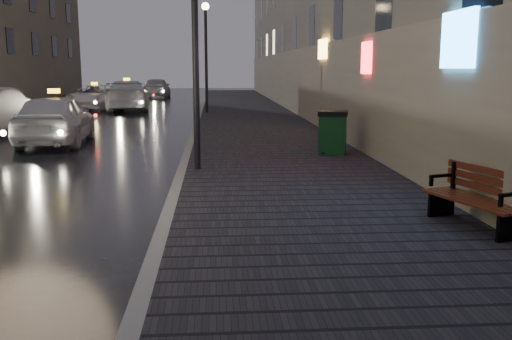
{
  "coord_description": "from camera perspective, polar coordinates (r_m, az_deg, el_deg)",
  "views": [
    {
      "loc": [
        2.25,
        -6.46,
        2.37
      ],
      "look_at": [
        2.85,
        1.91,
        0.85
      ],
      "focal_mm": 40.0,
      "sensor_mm": 36.0,
      "label": 1
    }
  ],
  "objects": [
    {
      "name": "taxi_near",
      "position": [
        18.78,
        -19.41,
        4.85
      ],
      "size": [
        2.13,
        4.73,
        1.58
      ],
      "primitive_type": "imported",
      "rotation": [
        0.0,
        0.0,
        3.2
      ],
      "color": "silver",
      "rests_on": "ground"
    },
    {
      "name": "curb_far",
      "position": [
        29.2,
        -23.49,
        4.9
      ],
      "size": [
        0.2,
        58.0,
        0.15
      ],
      "primitive_type": "cube",
      "color": "slate",
      "rests_on": "ground"
    },
    {
      "name": "taxi_far",
      "position": [
        34.25,
        -15.8,
        7.06
      ],
      "size": [
        2.82,
        5.19,
        1.38
      ],
      "primitive_type": "imported",
      "rotation": [
        0.0,
        0.0,
        -0.11
      ],
      "color": "silver",
      "rests_on": "ground"
    },
    {
      "name": "sidewalk",
      "position": [
        27.61,
        -0.67,
        5.48
      ],
      "size": [
        4.6,
        58.0,
        0.15
      ],
      "primitive_type": "cube",
      "color": "black",
      "rests_on": "ground"
    },
    {
      "name": "ground",
      "position": [
        7.24,
        -22.3,
        -9.64
      ],
      "size": [
        120.0,
        120.0,
        0.0
      ],
      "primitive_type": "plane",
      "color": "black",
      "rests_on": "ground"
    },
    {
      "name": "taxi_mid",
      "position": [
        32.62,
        -12.74,
        7.28
      ],
      "size": [
        3.04,
        5.93,
        1.65
      ],
      "primitive_type": "imported",
      "rotation": [
        0.0,
        0.0,
        3.28
      ],
      "color": "silver",
      "rests_on": "ground"
    },
    {
      "name": "curb",
      "position": [
        27.57,
        -5.68,
        5.43
      ],
      "size": [
        0.2,
        58.0,
        0.15
      ],
      "primitive_type": "cube",
      "color": "slate",
      "rests_on": "ground"
    },
    {
      "name": "trash_bin",
      "position": [
        14.91,
        7.68,
        3.79
      ],
      "size": [
        0.9,
        0.9,
        1.11
      ],
      "rotation": [
        0.0,
        0.0,
        -0.28
      ],
      "color": "black",
      "rests_on": "sidewalk"
    },
    {
      "name": "bench",
      "position": [
        8.56,
        21.34,
        -2.6
      ],
      "size": [
        1.03,
        1.73,
        0.84
      ],
      "rotation": [
        0.0,
        0.0,
        0.3
      ],
      "color": "black",
      "rests_on": "sidewalk"
    },
    {
      "name": "lamp_near",
      "position": [
        12.52,
        -6.15,
        15.33
      ],
      "size": [
        0.36,
        0.36,
        5.28
      ],
      "color": "black",
      "rests_on": "sidewalk"
    },
    {
      "name": "building_far_c",
      "position": [
        48.21,
        -23.83,
        13.13
      ],
      "size": [
        6.0,
        22.0,
        11.0
      ],
      "primitive_type": "cube",
      "color": "#6B6051",
      "rests_on": "ground"
    },
    {
      "name": "car_far",
      "position": [
        45.25,
        -9.89,
        8.1
      ],
      "size": [
        1.88,
        4.64,
        1.58
      ],
      "primitive_type": "imported",
      "rotation": [
        0.0,
        0.0,
        3.14
      ],
      "color": "#929299",
      "rests_on": "ground"
    },
    {
      "name": "lamp_far",
      "position": [
        28.49,
        -5.03,
        12.46
      ],
      "size": [
        0.36,
        0.36,
        5.28
      ],
      "color": "black",
      "rests_on": "sidewalk"
    }
  ]
}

